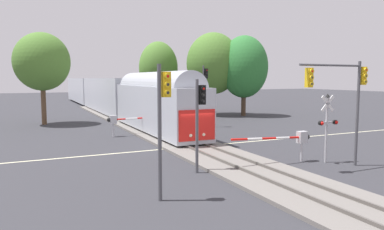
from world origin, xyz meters
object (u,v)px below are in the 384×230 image
(crossing_gate_far, at_px, (121,120))
(traffic_signal_near_right, at_px, (343,88))
(crossing_gate_near, at_px, (295,139))
(traffic_signal_near_left, at_px, (163,110))
(commuter_train, at_px, (106,93))
(crossing_signal_mast, at_px, (327,121))
(oak_behind_train, at_px, (42,62))
(traffic_signal_far_side, at_px, (205,86))
(maple_right_background, at_px, (244,67))
(elm_centre_background, at_px, (158,68))
(traffic_signal_median, at_px, (200,110))
(oak_far_right, at_px, (213,63))

(crossing_gate_far, height_order, traffic_signal_near_right, traffic_signal_near_right)
(crossing_gate_near, bearing_deg, traffic_signal_near_left, -161.92)
(commuter_train, xyz_separation_m, crossing_gate_near, (3.47, -35.96, -1.32))
(crossing_signal_mast, xyz_separation_m, oak_behind_train, (-13.99, 25.78, 4.15))
(traffic_signal_far_side, bearing_deg, maple_right_background, 38.66)
(traffic_signal_near_left, distance_m, elm_centre_background, 37.38)
(crossing_signal_mast, height_order, traffic_signal_near_right, traffic_signal_near_right)
(crossing_gate_far, height_order, maple_right_background, maple_right_background)
(traffic_signal_median, distance_m, traffic_signal_far_side, 17.79)
(traffic_signal_median, relative_size, elm_centre_background, 0.49)
(traffic_signal_far_side, distance_m, oak_far_right, 12.40)
(traffic_signal_near_left, height_order, elm_centre_background, elm_centre_background)
(traffic_signal_near_left, relative_size, oak_behind_train, 0.57)
(crossing_signal_mast, relative_size, traffic_signal_near_right, 0.69)
(crossing_gate_near, distance_m, traffic_signal_median, 6.35)
(crossing_gate_near, distance_m, traffic_signal_near_right, 3.93)
(commuter_train, relative_size, oak_behind_train, 6.62)
(traffic_signal_median, xyz_separation_m, traffic_signal_near_left, (-3.23, -3.27, 0.40))
(commuter_train, bearing_deg, crossing_signal_mast, -82.07)
(commuter_train, distance_m, oak_far_right, 16.13)
(crossing_gate_near, relative_size, crossing_gate_far, 0.93)
(crossing_gate_near, relative_size, traffic_signal_far_side, 0.88)
(crossing_gate_near, xyz_separation_m, oak_behind_train, (-12.33, 24.96, 5.20))
(crossing_signal_mast, height_order, traffic_signal_far_side, traffic_signal_far_side)
(commuter_train, relative_size, crossing_signal_mast, 15.89)
(crossing_gate_far, bearing_deg, traffic_signal_near_right, -62.50)
(oak_far_right, bearing_deg, oak_behind_train, -176.67)
(oak_far_right, bearing_deg, maple_right_background, -38.21)
(traffic_signal_near_left, relative_size, maple_right_background, 0.53)
(commuter_train, height_order, elm_centre_background, elm_centre_background)
(crossing_gate_far, xyz_separation_m, oak_far_right, (15.53, 12.39, 5.45))
(crossing_signal_mast, xyz_separation_m, maple_right_background, (10.20, 24.50, 3.90))
(crossing_gate_far, xyz_separation_m, traffic_signal_far_side, (9.06, 2.16, 2.72))
(traffic_signal_median, bearing_deg, commuter_train, 85.84)
(elm_centre_background, bearing_deg, commuter_train, 149.83)
(traffic_signal_near_left, height_order, oak_behind_train, oak_behind_train)
(traffic_signal_near_left, bearing_deg, traffic_signal_near_right, 5.00)
(crossing_gate_near, height_order, traffic_signal_near_right, traffic_signal_near_right)
(commuter_train, height_order, traffic_signal_far_side, traffic_signal_far_side)
(traffic_signal_near_right, distance_m, elm_centre_background, 34.31)
(traffic_signal_median, xyz_separation_m, traffic_signal_far_side, (8.28, 15.73, 0.85))
(elm_centre_background, bearing_deg, crossing_gate_near, -95.59)
(commuter_train, distance_m, traffic_signal_near_left, 39.44)
(traffic_signal_median, bearing_deg, traffic_signal_near_right, -17.29)
(maple_right_background, bearing_deg, crossing_signal_mast, -112.61)
(traffic_signal_far_side, bearing_deg, crossing_signal_mast, -91.89)
(crossing_gate_near, xyz_separation_m, crossing_signal_mast, (1.66, -0.81, 1.05))
(traffic_signal_median, height_order, traffic_signal_near_right, traffic_signal_near_right)
(crossing_gate_far, bearing_deg, crossing_signal_mast, -59.80)
(commuter_train, relative_size, traffic_signal_median, 13.17)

